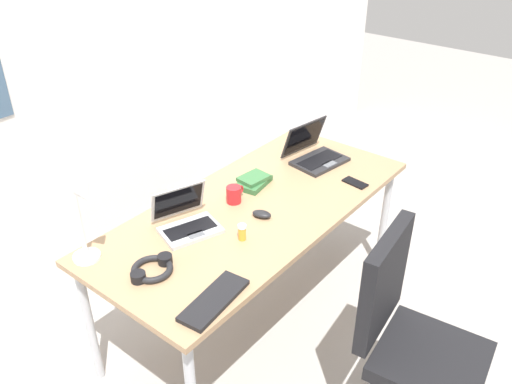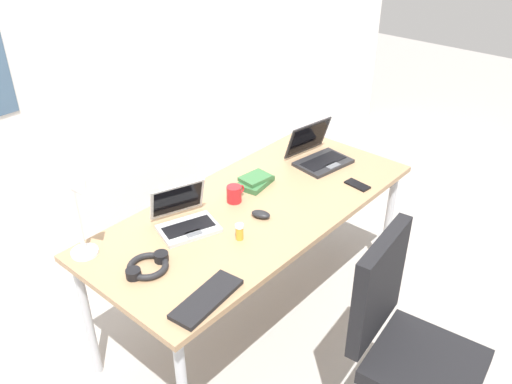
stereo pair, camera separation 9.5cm
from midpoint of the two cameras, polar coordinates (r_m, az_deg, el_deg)
ground_plane at (r=3.17m, az=0.89°, el=-12.83°), size 12.00×12.00×0.00m
wall_back at (r=3.23m, az=-14.45°, el=14.03°), size 6.00×0.13×2.60m
desk at (r=2.74m, az=1.00°, el=-2.46°), size 1.80×0.80×0.74m
desk_lamp at (r=2.35m, az=-17.01°, el=-2.86°), size 0.12×0.18×0.40m
laptop_front_right at (r=3.13m, az=7.62°, el=3.95°), size 0.35×0.32×0.22m
laptop_center at (r=2.54m, az=-6.51°, el=-2.94°), size 0.34×0.32×0.20m
external_keyboard at (r=2.15m, az=-3.99°, el=-11.33°), size 0.34×0.16×0.02m
computer_mouse at (r=2.61m, az=1.57°, el=-2.41°), size 0.08×0.11×0.03m
cell_phone at (r=2.94m, az=11.70°, el=0.74°), size 0.08×0.14×0.01m
headphones at (r=2.33m, az=-10.34°, el=-7.80°), size 0.21×0.18×0.04m
pill_bottle at (r=2.45m, az=-0.65°, el=-4.27°), size 0.04×0.04×0.08m
book_stack at (r=2.87m, az=0.87°, el=1.18°), size 0.22×0.16×0.05m
coffee_mug at (r=2.72m, az=-1.32°, el=-0.21°), size 0.11×0.08×0.09m
office_chair at (r=2.49m, az=16.89°, el=-16.87°), size 0.52×0.56×0.97m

